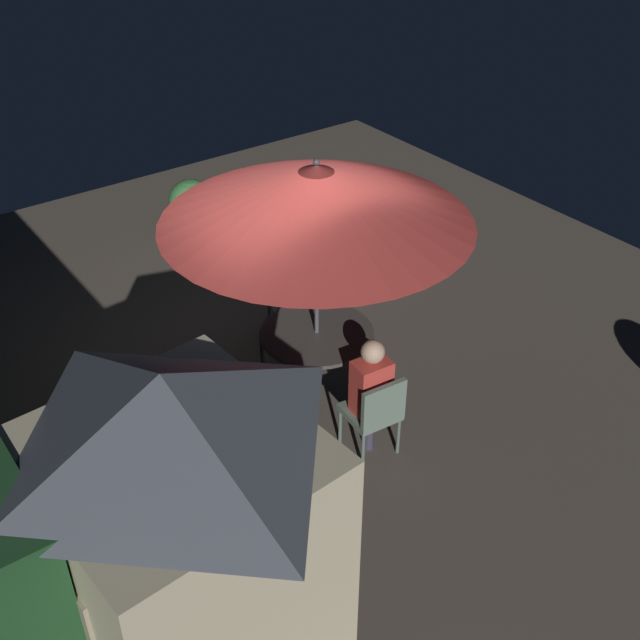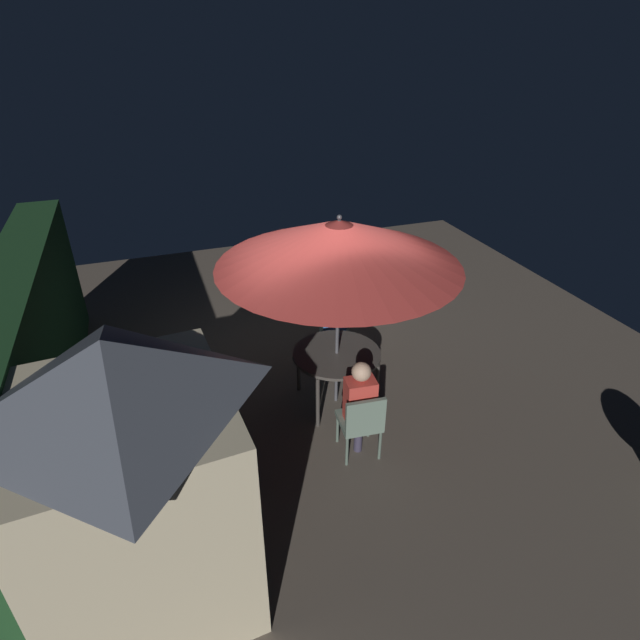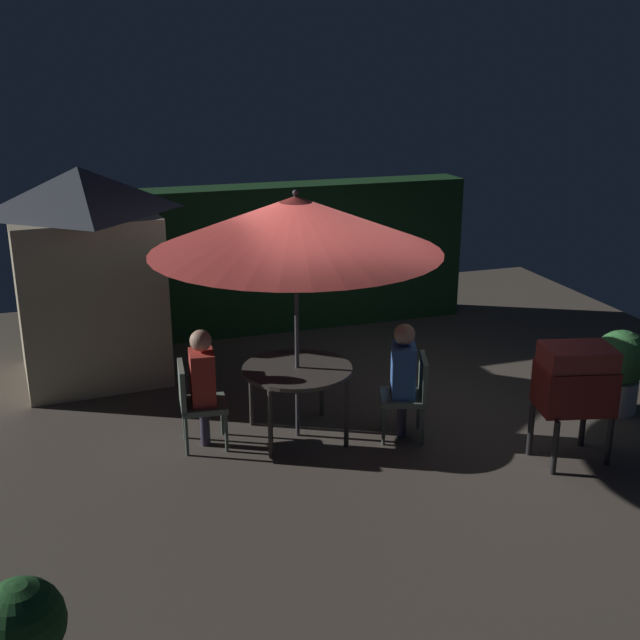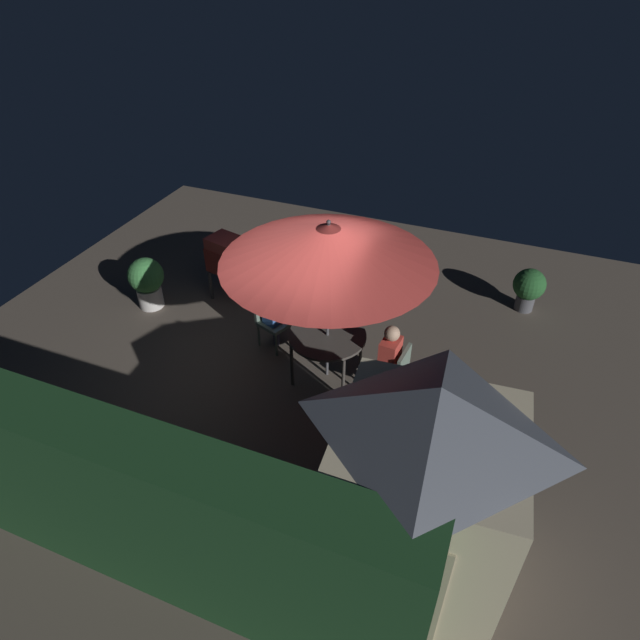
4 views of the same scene
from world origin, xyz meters
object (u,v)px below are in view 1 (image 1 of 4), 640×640
(patio_umbrella, at_px, (316,194))
(bbq_grill, at_px, (292,205))
(potted_plant_by_shed, at_px, (192,209))
(person_in_blue, at_px, (289,277))
(chair_near_shed, at_px, (375,411))
(garden_shed, at_px, (182,531))
(patio_table, at_px, (317,337))
(chair_far_side, at_px, (288,293))
(person_in_red, at_px, (371,384))

(patio_umbrella, distance_m, bbq_grill, 3.12)
(potted_plant_by_shed, bearing_deg, person_in_blue, 176.23)
(potted_plant_by_shed, bearing_deg, patio_umbrella, 171.50)
(potted_plant_by_shed, bearing_deg, chair_near_shed, 172.18)
(garden_shed, bearing_deg, chair_near_shed, -69.82)
(patio_umbrella, bearing_deg, potted_plant_by_shed, -8.50)
(patio_table, relative_size, patio_umbrella, 0.39)
(bbq_grill, relative_size, chair_far_side, 1.33)
(patio_umbrella, relative_size, chair_far_side, 3.24)
(garden_shed, distance_m, person_in_red, 2.63)
(chair_far_side, height_order, potted_plant_by_shed, potted_plant_by_shed)
(potted_plant_by_shed, xyz_separation_m, person_in_red, (-4.60, 0.63, 0.24))
(garden_shed, relative_size, chair_far_side, 2.91)
(potted_plant_by_shed, height_order, person_in_blue, person_in_blue)
(patio_table, height_order, chair_far_side, chair_far_side)
(chair_far_side, relative_size, person_in_blue, 0.71)
(patio_table, xyz_separation_m, patio_umbrella, (0.00, 0.00, 1.57))
(patio_umbrella, bearing_deg, person_in_blue, -19.69)
(chair_near_shed, distance_m, person_in_blue, 2.16)
(bbq_grill, height_order, chair_near_shed, bbq_grill)
(bbq_grill, bearing_deg, garden_shed, 138.52)
(chair_far_side, relative_size, person_in_red, 0.71)
(patio_table, bearing_deg, patio_umbrella, 90.00)
(garden_shed, xyz_separation_m, patio_table, (1.93, -2.48, -0.62))
(patio_table, height_order, potted_plant_by_shed, potted_plant_by_shed)
(garden_shed, bearing_deg, bbq_grill, -41.48)
(chair_far_side, distance_m, person_in_red, 2.16)
(garden_shed, xyz_separation_m, chair_far_side, (3.05, -2.88, -0.81))
(patio_umbrella, bearing_deg, bbq_grill, -29.41)
(chair_far_side, bearing_deg, person_in_red, 166.73)
(garden_shed, bearing_deg, patio_table, -52.09)
(person_in_blue, bearing_deg, garden_shed, 136.14)
(patio_umbrella, xyz_separation_m, bbq_grill, (2.41, -1.36, -1.43))
(chair_far_side, relative_size, potted_plant_by_shed, 0.94)
(bbq_grill, distance_m, potted_plant_by_shed, 1.49)
(garden_shed, height_order, potted_plant_by_shed, garden_shed)
(patio_table, bearing_deg, person_in_blue, -19.69)
(patio_table, xyz_separation_m, potted_plant_by_shed, (3.62, -0.54, -0.17))
(patio_table, xyz_separation_m, person_in_red, (-0.97, 0.09, 0.07))
(patio_umbrella, bearing_deg, garden_shed, 127.91)
(bbq_grill, xyz_separation_m, person_in_red, (-3.39, 1.45, -0.06))
(bbq_grill, relative_size, person_in_blue, 0.95)
(person_in_blue, bearing_deg, bbq_grill, -35.69)
(person_in_blue, bearing_deg, patio_umbrella, 160.31)
(garden_shed, relative_size, bbq_grill, 2.18)
(patio_umbrella, distance_m, potted_plant_by_shed, 4.06)
(person_in_blue, bearing_deg, potted_plant_by_shed, -3.77)
(chair_near_shed, bearing_deg, potted_plant_by_shed, -7.82)
(patio_table, relative_size, person_in_blue, 0.91)
(garden_shed, bearing_deg, chair_far_side, -43.38)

